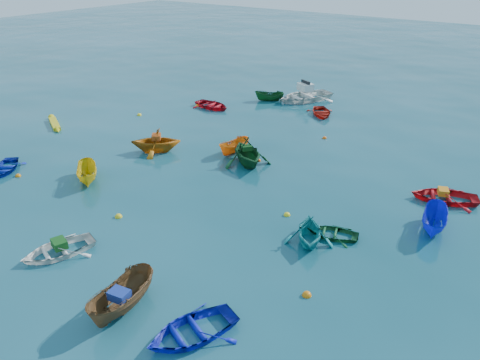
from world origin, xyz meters
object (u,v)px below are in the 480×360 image
Objects in this scene: dinghy_blue_sw at (5,171)px; motorboat_white at (305,100)px; dinghy_white_near at (59,254)px; kayak_yellow at (55,125)px; dinghy_blue_se at (192,335)px.

dinghy_blue_sw is 24.49m from motorboat_white.
kayak_yellow is (-14.58, 9.89, 0.00)m from dinghy_white_near.
dinghy_blue_sw is 0.80× the size of kayak_yellow.
dinghy_blue_se is 0.94× the size of kayak_yellow.
dinghy_blue_se reaches higher than dinghy_white_near.
dinghy_white_near is 17.62m from kayak_yellow.
motorboat_white is at bearing 133.25° from dinghy_blue_se.
dinghy_white_near is (10.01, -3.32, 0.00)m from dinghy_blue_sw.
dinghy_white_near is at bearing -97.09° from kayak_yellow.
kayak_yellow is at bearing 163.89° from dinghy_white_near.
dinghy_white_near reaches higher than kayak_yellow.
dinghy_blue_sw is 18.21m from dinghy_blue_se.
dinghy_blue_sw is 8.00m from kayak_yellow.
dinghy_blue_se is at bearing -53.25° from dinghy_blue_sw.
dinghy_blue_se reaches higher than dinghy_blue_sw.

